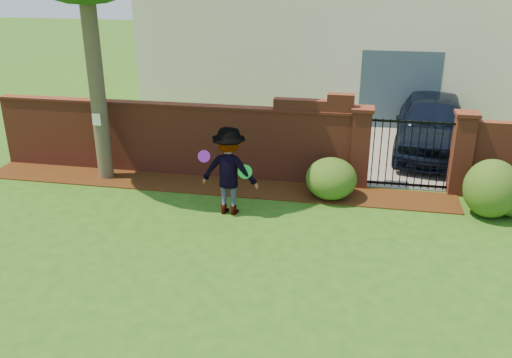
% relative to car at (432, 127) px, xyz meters
% --- Properties ---
extents(ground, '(80.00, 80.00, 0.01)m').
position_rel_car_xyz_m(ground, '(-4.26, -6.57, -0.80)').
color(ground, '#295715').
rests_on(ground, ground).
extents(mulch_bed, '(11.10, 1.08, 0.03)m').
position_rel_car_xyz_m(mulch_bed, '(-5.21, -3.24, -0.78)').
color(mulch_bed, '#361B09').
rests_on(mulch_bed, ground).
extents(brick_wall, '(8.70, 0.31, 2.16)m').
position_rel_car_xyz_m(brick_wall, '(-6.27, -2.57, 0.13)').
color(brick_wall, maroon).
rests_on(brick_wall, ground).
extents(pillar_left, '(0.50, 0.50, 1.88)m').
position_rel_car_xyz_m(pillar_left, '(-1.86, -2.57, 0.16)').
color(pillar_left, maroon).
rests_on(pillar_left, ground).
extents(pillar_right, '(0.50, 0.50, 1.88)m').
position_rel_car_xyz_m(pillar_right, '(0.34, -2.57, 0.16)').
color(pillar_right, maroon).
rests_on(pillar_right, ground).
extents(iron_gate, '(1.78, 0.03, 1.60)m').
position_rel_car_xyz_m(iron_gate, '(-0.76, -2.57, 0.06)').
color(iron_gate, black).
rests_on(iron_gate, ground).
extents(driveway, '(3.20, 8.00, 0.01)m').
position_rel_car_xyz_m(driveway, '(-0.76, 1.43, -0.79)').
color(driveway, gray).
rests_on(driveway, ground).
extents(house, '(12.40, 6.40, 6.30)m').
position_rel_car_xyz_m(house, '(-3.26, 5.42, 2.36)').
color(house, '#F1EBC9').
rests_on(house, ground).
extents(car, '(2.35, 4.85, 1.60)m').
position_rel_car_xyz_m(car, '(0.00, 0.00, 0.00)').
color(car, black).
rests_on(car, ground).
extents(paper_notice, '(0.20, 0.01, 0.28)m').
position_rel_car_xyz_m(paper_notice, '(-7.86, -3.36, 0.70)').
color(paper_notice, white).
rests_on(paper_notice, tree).
extents(shrub_left, '(1.12, 1.12, 0.92)m').
position_rel_car_xyz_m(shrub_left, '(-2.44, -3.39, -0.34)').
color(shrub_left, '#244F17').
rests_on(shrub_left, ground).
extents(shrub_middle, '(1.10, 1.10, 1.21)m').
position_rel_car_xyz_m(shrub_middle, '(0.79, -3.70, -0.19)').
color(shrub_middle, '#244F17').
rests_on(shrub_middle, ground).
extents(man, '(1.24, 0.78, 1.84)m').
position_rel_car_xyz_m(man, '(-4.46, -4.58, 0.12)').
color(man, gray).
rests_on(man, ground).
extents(frisbee_purple, '(0.25, 0.15, 0.24)m').
position_rel_car_xyz_m(frisbee_purple, '(-4.88, -4.85, 0.52)').
color(frisbee_purple, purple).
rests_on(frisbee_purple, man).
extents(frisbee_green, '(0.29, 0.09, 0.29)m').
position_rel_car_xyz_m(frisbee_green, '(-4.10, -4.66, 0.18)').
color(frisbee_green, green).
rests_on(frisbee_green, man).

